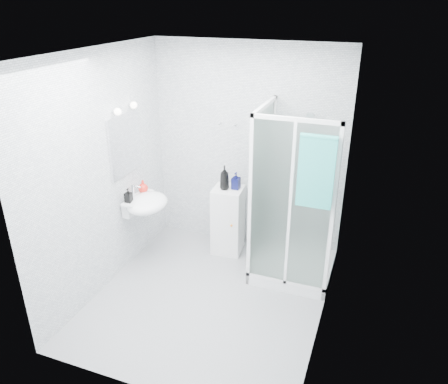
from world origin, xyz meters
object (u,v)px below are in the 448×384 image
at_px(shower_enclosure, 287,241).
at_px(soap_dispenser_black, 128,195).
at_px(shampoo_bottle_a, 224,178).
at_px(shampoo_bottle_b, 236,181).
at_px(soap_dispenser_orange, 143,186).
at_px(wall_basin, 145,203).
at_px(storage_cabinet, 228,220).
at_px(hand_towel, 316,170).

bearing_deg(shower_enclosure, soap_dispenser_black, -165.09).
distance_m(shampoo_bottle_a, shampoo_bottle_b, 0.15).
bearing_deg(shampoo_bottle_a, soap_dispenser_orange, -155.86).
bearing_deg(soap_dispenser_orange, shampoo_bottle_a, 24.14).
bearing_deg(wall_basin, shower_enclosure, 10.81).
xyz_separation_m(wall_basin, shampoo_bottle_a, (0.80, 0.55, 0.23)).
relative_size(storage_cabinet, soap_dispenser_black, 5.19).
bearing_deg(shampoo_bottle_a, wall_basin, -145.47).
bearing_deg(soap_dispenser_orange, storage_cabinet, 24.47).
height_order(storage_cabinet, shampoo_bottle_b, shampoo_bottle_b).
relative_size(shampoo_bottle_a, soap_dispenser_orange, 1.95).
bearing_deg(hand_towel, shower_enclosure, 128.24).
relative_size(wall_basin, soap_dispenser_black, 3.31).
relative_size(shower_enclosure, shampoo_bottle_a, 6.68).
relative_size(shampoo_bottle_a, soap_dispenser_black, 1.77).
xyz_separation_m(wall_basin, shampoo_bottle_b, (0.92, 0.61, 0.19)).
height_order(shower_enclosure, soap_dispenser_orange, shower_enclosure).
relative_size(shampoo_bottle_b, soap_dispenser_orange, 1.39).
height_order(wall_basin, shampoo_bottle_b, shampoo_bottle_b).
bearing_deg(soap_dispenser_black, storage_cabinet, 37.38).
xyz_separation_m(storage_cabinet, hand_towel, (1.14, -0.66, 1.08)).
bearing_deg(wall_basin, soap_dispenser_orange, 125.16).
bearing_deg(soap_dispenser_black, wall_basin, 52.81).
height_order(hand_towel, soap_dispenser_black, hand_towel).
relative_size(wall_basin, shampoo_bottle_a, 1.87).
bearing_deg(shower_enclosure, soap_dispenser_orange, -174.45).
bearing_deg(shower_enclosure, storage_cabinet, 162.71).
bearing_deg(shampoo_bottle_b, hand_towel, -33.51).
bearing_deg(storage_cabinet, shampoo_bottle_a, -152.65).
xyz_separation_m(soap_dispenser_orange, soap_dispenser_black, (-0.02, -0.30, 0.01)).
height_order(wall_basin, soap_dispenser_orange, soap_dispenser_orange).
bearing_deg(shampoo_bottle_a, hand_towel, -28.36).
height_order(hand_towel, shampoo_bottle_b, hand_towel).
bearing_deg(hand_towel, storage_cabinet, 149.99).
relative_size(shower_enclosure, soap_dispenser_black, 11.83).
xyz_separation_m(storage_cabinet, shampoo_bottle_b, (0.09, 0.04, 0.54)).
height_order(shower_enclosure, wall_basin, shower_enclosure).
relative_size(wall_basin, soap_dispenser_orange, 3.65).
distance_m(wall_basin, soap_dispenser_black, 0.25).
distance_m(shower_enclosure, shampoo_bottle_b, 0.95).
relative_size(wall_basin, hand_towel, 0.75).
height_order(hand_towel, soap_dispenser_orange, hand_towel).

